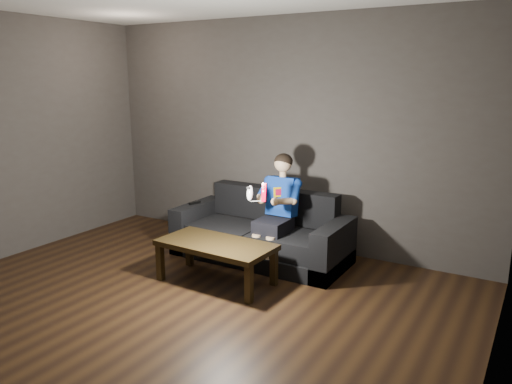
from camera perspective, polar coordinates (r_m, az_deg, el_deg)
The scene contains 9 objects.
floor at distance 4.35m, azimuth -12.63°, elevation -14.79°, with size 5.00×5.00×0.00m, color black.
back_wall at distance 5.95m, azimuth 3.45°, elevation 6.64°, with size 5.00×0.04×2.70m, color #3E3936.
right_wall at distance 2.84m, azimuth 25.70°, elevation -1.62°, with size 0.04×5.00×2.70m, color #3E3936.
sofa at distance 5.65m, azimuth 0.65°, elevation -5.16°, with size 1.96×0.84×0.76m.
child at distance 5.38m, azimuth 2.50°, elevation -1.18°, with size 0.48×0.58×1.17m.
wii_remote_red at distance 4.91m, azimuth 0.95°, elevation -0.03°, with size 0.06×0.08×0.19m.
nunchuk_white at distance 5.00m, azimuth -0.70°, elevation -0.12°, with size 0.09×0.11×0.17m.
wii_remote_black at distance 5.98m, azimuth -7.01°, elevation -1.23°, with size 0.07×0.15×0.03m.
coffee_table at distance 4.96m, azimuth -4.59°, elevation -6.37°, with size 1.17×0.61×0.42m.
Camera 1 is at (2.70, -2.76, 2.00)m, focal length 35.00 mm.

